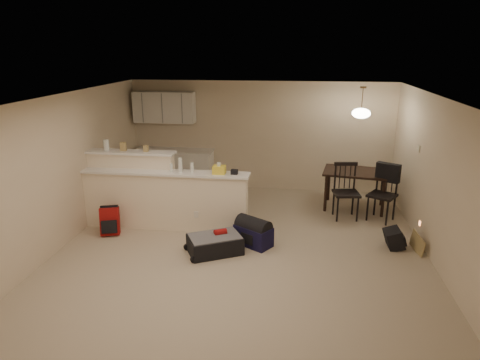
% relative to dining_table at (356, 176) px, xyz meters
% --- Properties ---
extents(room, '(7.00, 7.02, 2.50)m').
position_rel_dining_table_xyz_m(room, '(-2.06, -2.40, 0.54)').
color(room, '#B6A58C').
rests_on(room, ground).
extents(breakfast_bar, '(3.08, 0.58, 1.39)m').
position_rel_dining_table_xyz_m(breakfast_bar, '(-3.82, -1.42, -0.10)').
color(breakfast_bar, '#F8E8C9').
rests_on(breakfast_bar, ground).
extents(upper_cabinets, '(1.40, 0.34, 0.70)m').
position_rel_dining_table_xyz_m(upper_cabinets, '(-4.26, 0.92, 1.19)').
color(upper_cabinets, white).
rests_on(upper_cabinets, room).
extents(kitchen_counter, '(1.80, 0.60, 0.90)m').
position_rel_dining_table_xyz_m(kitchen_counter, '(-4.06, 0.79, -0.26)').
color(kitchen_counter, white).
rests_on(kitchen_counter, ground).
extents(thermostat, '(0.02, 0.12, 0.12)m').
position_rel_dining_table_xyz_m(thermostat, '(0.92, -0.85, 0.79)').
color(thermostat, beige).
rests_on(thermostat, room).
extents(jar, '(0.10, 0.10, 0.20)m').
position_rel_dining_table_xyz_m(jar, '(-4.71, -1.28, 0.78)').
color(jar, silver).
rests_on(jar, breakfast_bar).
extents(cereal_box, '(0.10, 0.07, 0.16)m').
position_rel_dining_table_xyz_m(cereal_box, '(-4.39, -1.28, 0.76)').
color(cereal_box, tan).
rests_on(cereal_box, breakfast_bar).
extents(small_box, '(0.08, 0.06, 0.12)m').
position_rel_dining_table_xyz_m(small_box, '(-3.96, -1.28, 0.74)').
color(small_box, tan).
rests_on(small_box, breakfast_bar).
extents(bottle_a, '(0.07, 0.07, 0.26)m').
position_rel_dining_table_xyz_m(bottle_a, '(-3.26, -1.50, 0.51)').
color(bottle_a, silver).
rests_on(bottle_a, breakfast_bar).
extents(bottle_b, '(0.06, 0.06, 0.18)m').
position_rel_dining_table_xyz_m(bottle_b, '(-3.05, -1.50, 0.47)').
color(bottle_b, silver).
rests_on(bottle_b, breakfast_bar).
extents(bag_lump, '(0.22, 0.18, 0.14)m').
position_rel_dining_table_xyz_m(bag_lump, '(-2.56, -1.50, 0.45)').
color(bag_lump, tan).
rests_on(bag_lump, breakfast_bar).
extents(pouch, '(0.12, 0.10, 0.08)m').
position_rel_dining_table_xyz_m(pouch, '(-2.29, -1.50, 0.42)').
color(pouch, tan).
rests_on(pouch, breakfast_bar).
extents(extra_item_x, '(0.07, 0.07, 0.20)m').
position_rel_dining_table_xyz_m(extra_item_x, '(-2.56, -1.50, 0.48)').
color(extra_item_x, silver).
rests_on(extra_item_x, breakfast_bar).
extents(extra_item_y, '(0.05, 0.05, 0.15)m').
position_rel_dining_table_xyz_m(extra_item_y, '(-3.43, -1.50, 0.46)').
color(extra_item_y, silver).
rests_on(extra_item_y, breakfast_bar).
extents(dining_table, '(1.40, 1.04, 0.80)m').
position_rel_dining_table_xyz_m(dining_table, '(0.00, 0.00, 0.00)').
color(dining_table, black).
rests_on(dining_table, ground).
extents(pendant_lamp, '(0.36, 0.36, 0.62)m').
position_rel_dining_table_xyz_m(pendant_lamp, '(0.00, -0.00, 1.28)').
color(pendant_lamp, brown).
rests_on(pendant_lamp, room).
extents(dining_chair_near, '(0.53, 0.51, 1.09)m').
position_rel_dining_table_xyz_m(dining_chair_near, '(-0.24, -0.58, -0.16)').
color(dining_chair_near, black).
rests_on(dining_chair_near, ground).
extents(dining_chair_far, '(0.64, 0.63, 1.08)m').
position_rel_dining_table_xyz_m(dining_chair_far, '(0.43, -0.61, -0.17)').
color(dining_chair_far, black).
rests_on(dining_chair_far, ground).
extents(suitcase, '(0.99, 0.87, 0.28)m').
position_rel_dining_table_xyz_m(suitcase, '(-2.49, -2.37, -0.56)').
color(suitcase, black).
rests_on(suitcase, ground).
extents(red_backpack, '(0.37, 0.29, 0.49)m').
position_rel_dining_table_xyz_m(red_backpack, '(-4.49, -1.91, -0.46)').
color(red_backpack, maroon).
rests_on(red_backpack, ground).
extents(navy_duffel, '(0.71, 0.62, 0.34)m').
position_rel_dining_table_xyz_m(navy_duffel, '(-1.90, -2.01, -0.54)').
color(navy_duffel, '#121033').
rests_on(navy_duffel, ground).
extents(black_daypack, '(0.26, 0.36, 0.31)m').
position_rel_dining_table_xyz_m(black_daypack, '(0.45, -1.79, -0.55)').
color(black_daypack, black).
rests_on(black_daypack, ground).
extents(cardboard_sheet, '(0.11, 0.41, 0.31)m').
position_rel_dining_table_xyz_m(cardboard_sheet, '(0.79, -1.94, -0.55)').
color(cardboard_sheet, tan).
rests_on(cardboard_sheet, ground).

